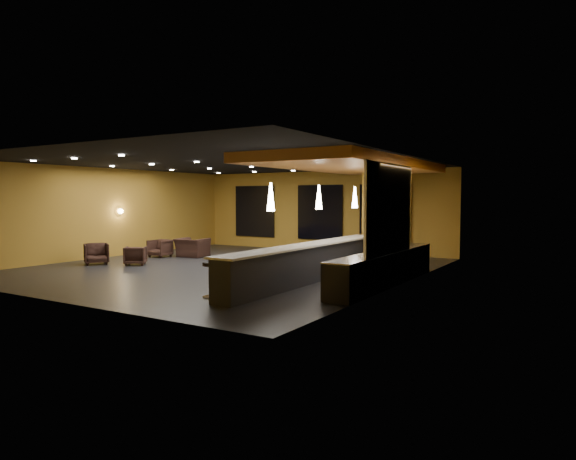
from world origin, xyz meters
The scene contains 34 objects.
floor centered at (0.00, 0.00, -0.05)m, with size 12.00×13.00×0.10m, color black.
ceiling centered at (0.00, 0.00, 3.55)m, with size 12.00×13.00×0.10m, color black.
wall_back centered at (0.00, 6.55, 1.75)m, with size 12.00×0.10×3.50m, color #A07424.
wall_front centered at (0.00, -6.55, 1.75)m, with size 12.00×0.10×3.50m, color #A07424.
wall_left centered at (-6.05, 0.00, 1.75)m, with size 0.10×13.00×3.50m, color #A07424.
wall_right centered at (6.05, 0.00, 1.75)m, with size 0.10×13.00×3.50m, color #A07424.
wood_soffit centered at (4.00, 1.00, 3.36)m, with size 3.60×8.00×0.28m, color #BB7536.
window_left centered at (-3.50, 6.44, 1.70)m, with size 2.20×0.06×2.40m, color black.
window_center centered at (0.00, 6.44, 1.70)m, with size 2.20×0.06×2.40m, color black.
window_right centered at (3.00, 6.44, 1.70)m, with size 2.20×0.06×2.40m, color black.
tile_backsplash centered at (5.96, -1.00, 2.00)m, with size 0.06×3.20×2.40m, color white.
bar_counter centered at (3.65, -1.00, 0.50)m, with size 0.60×8.00×1.00m, color black.
bar_top centered at (3.65, -1.00, 1.02)m, with size 0.78×8.10×0.05m, color beige.
prep_counter centered at (5.65, -0.50, 0.43)m, with size 0.70×6.00×0.86m, color black.
prep_top centered at (5.65, -0.50, 0.89)m, with size 0.72×6.00×0.03m, color silver.
wall_shelf_lower centered at (5.82, -1.20, 1.60)m, with size 0.30×1.50×0.03m, color silver.
wall_shelf_upper centered at (5.82, -1.20, 2.05)m, with size 0.30×1.50×0.03m, color silver.
column centered at (3.65, 3.60, 1.75)m, with size 0.60×0.60×3.50m, color olive.
wall_sconce centered at (-5.88, 0.50, 1.80)m, with size 0.22×0.22×0.22m, color #FFE5B2.
pendant_0 centered at (3.65, -3.00, 2.35)m, with size 0.20×0.20×0.70m, color white.
pendant_1 centered at (3.65, -0.50, 2.35)m, with size 0.20×0.20×0.70m, color white.
pendant_2 centered at (3.65, 2.00, 2.35)m, with size 0.20×0.20×0.70m, color white.
staff_a centered at (4.66, 1.65, 0.94)m, with size 0.69×0.45×1.88m, color black.
staff_b centered at (4.76, 2.52, 0.79)m, with size 0.77×0.60×1.58m, color black.
staff_c centered at (5.23, 1.78, 0.81)m, with size 0.79×0.52×1.62m, color black.
armchair_a centered at (-4.52, -1.74, 0.37)m, with size 0.79×0.81×0.74m, color black.
armchair_b centered at (-3.22, -1.15, 0.33)m, with size 0.69×0.71×0.65m, color black.
armchair_c centered at (-4.26, 1.03, 0.35)m, with size 0.74×0.76×0.69m, color black.
armchair_d centered at (-3.21, 1.74, 0.37)m, with size 1.13×0.99×0.73m, color black.
bar_stool_0 centered at (2.85, -4.32, 0.53)m, with size 0.42×0.42×0.83m.
bar_stool_1 centered at (2.71, -2.83, 0.48)m, with size 0.38×0.38×0.75m.
bar_stool_2 centered at (2.93, -0.86, 0.49)m, with size 0.39×0.39×0.77m.
bar_stool_3 centered at (2.80, 0.63, 0.46)m, with size 0.37×0.37×0.72m.
bar_stool_4 centered at (2.75, 2.47, 0.51)m, with size 0.40×0.40×0.80m.
Camera 1 is at (10.57, -13.49, 2.32)m, focal length 32.00 mm.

